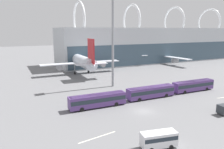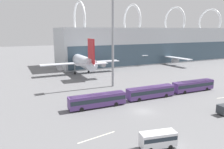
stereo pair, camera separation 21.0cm
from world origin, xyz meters
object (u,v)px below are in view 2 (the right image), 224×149
object	(u,v)px
airliner_parked_remote	(160,54)
shuttle_bus_1	(151,92)
shuttle_bus_0	(97,100)
floodlight_mast	(113,30)
shuttle_bus_2	(193,85)
service_van_crossing	(158,139)
airliner_at_gate_far	(81,61)

from	to	relation	value
airliner_parked_remote	shuttle_bus_1	world-z (taller)	airliner_parked_remote
shuttle_bus_0	floodlight_mast	size ratio (longest dim) A/B	0.43
airliner_parked_remote	shuttle_bus_2	world-z (taller)	airliner_parked_remote
shuttle_bus_2	airliner_parked_remote	bearing A→B (deg)	63.20
shuttle_bus_0	service_van_crossing	size ratio (longest dim) A/B	2.33
shuttle_bus_2	floodlight_mast	world-z (taller)	floodlight_mast
service_van_crossing	shuttle_bus_1	bearing A→B (deg)	67.91
airliner_parked_remote	airliner_at_gate_far	bearing A→B (deg)	-171.17
shuttle_bus_0	shuttle_bus_1	xyz separation A→B (m)	(14.95, 0.35, 0.00)
airliner_parked_remote	shuttle_bus_1	bearing A→B (deg)	-133.95
airliner_at_gate_far	service_van_crossing	bearing A→B (deg)	173.63
airliner_parked_remote	service_van_crossing	size ratio (longest dim) A/B	7.36
airliner_at_gate_far	floodlight_mast	world-z (taller)	floodlight_mast
shuttle_bus_1	airliner_parked_remote	bearing A→B (deg)	51.04
shuttle_bus_0	shuttle_bus_2	bearing A→B (deg)	1.97
airliner_parked_remote	shuttle_bus_0	xyz separation A→B (m)	(-57.38, -51.50, -2.85)
shuttle_bus_1	floodlight_mast	distance (m)	22.21
airliner_parked_remote	floodlight_mast	bearing A→B (deg)	-146.34
airliner_at_gate_far	airliner_parked_remote	size ratio (longest dim) A/B	0.79
shuttle_bus_0	service_van_crossing	world-z (taller)	shuttle_bus_0
floodlight_mast	shuttle_bus_0	bearing A→B (deg)	-126.18
airliner_at_gate_far	airliner_parked_remote	world-z (taller)	airliner_parked_remote
airliner_at_gate_far	shuttle_bus_1	distance (m)	40.47
airliner_parked_remote	shuttle_bus_0	distance (m)	77.16
shuttle_bus_1	floodlight_mast	bearing A→B (deg)	103.21
shuttle_bus_0	airliner_at_gate_far	bearing A→B (deg)	78.49
shuttle_bus_1	floodlight_mast	size ratio (longest dim) A/B	0.43
shuttle_bus_0	shuttle_bus_1	bearing A→B (deg)	2.49
airliner_parked_remote	shuttle_bus_1	distance (m)	66.53
airliner_parked_remote	shuttle_bus_2	size ratio (longest dim) A/B	3.16
airliner_parked_remote	shuttle_bus_0	bearing A→B (deg)	-142.37
shuttle_bus_2	floodlight_mast	xyz separation A→B (m)	(-18.36, 15.35, 15.62)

